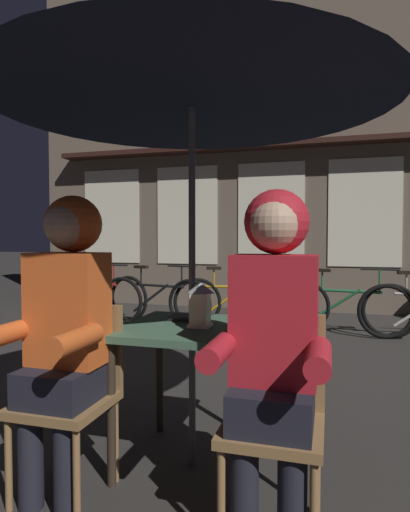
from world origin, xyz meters
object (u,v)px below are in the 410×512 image
(cafe_table, at_px, (192,344))
(chair_left, at_px, (73,386))
(lantern, at_px, (200,304))
(person_right_hooded, at_px, (274,326))
(bicycle_third, at_px, (235,301))
(bicycle_second, at_px, (158,300))
(person_left_hooded, at_px, (65,314))
(chair_right, at_px, (275,408))
(bicycle_fourth, at_px, (345,307))
(book, at_px, (189,318))
(patio_umbrella, at_px, (192,71))
(bicycle_nearest, at_px, (91,297))

(cafe_table, relative_size, chair_left, 0.85)
(lantern, xyz_separation_m, person_right_hooded, (0.43, -0.39, -0.01))
(lantern, bearing_deg, person_right_hooded, -42.71)
(bicycle_third, bearing_deg, bicycle_second, -171.68)
(cafe_table, distance_m, bicycle_second, 3.77)
(lantern, relative_size, person_left_hooded, 0.17)
(chair_right, height_order, bicycle_third, chair_right)
(cafe_table, bearing_deg, bicycle_fourth, 75.76)
(chair_left, bearing_deg, book, 50.45)
(cafe_table, bearing_deg, lantern, -31.31)
(chair_left, height_order, bicycle_second, chair_left)
(chair_right, height_order, person_left_hooded, person_left_hooded)
(lantern, relative_size, bicycle_second, 0.14)
(cafe_table, xyz_separation_m, bicycle_second, (-1.59, 3.40, -0.29))
(chair_left, xyz_separation_m, bicycle_third, (-0.06, 3.92, -0.14))
(cafe_table, xyz_separation_m, chair_left, (-0.48, -0.37, -0.15))
(person_left_hooded, bearing_deg, lantern, 36.27)
(cafe_table, height_order, person_right_hooded, person_right_hooded)
(person_left_hooded, bearing_deg, bicycle_third, 90.86)
(chair_right, height_order, bicycle_fourth, chair_right)
(cafe_table, relative_size, bicycle_third, 0.45)
(patio_umbrella, bearing_deg, bicycle_third, 98.64)
(patio_umbrella, distance_m, book, 1.31)
(chair_left, height_order, chair_right, same)
(lantern, bearing_deg, bicycle_third, 99.41)
(bicycle_third, relative_size, bicycle_fourth, 0.99)
(cafe_table, relative_size, lantern, 3.20)
(chair_right, relative_size, bicycle_fourth, 0.52)
(chair_left, bearing_deg, person_left_hooded, -90.00)
(person_right_hooded, height_order, bicycle_nearest, person_right_hooded)
(patio_umbrella, bearing_deg, chair_left, -142.45)
(book, bearing_deg, bicycle_nearest, 130.78)
(bicycle_third, bearing_deg, lantern, -80.59)
(lantern, relative_size, bicycle_fourth, 0.14)
(person_right_hooded, height_order, book, person_right_hooded)
(chair_right, bearing_deg, person_right_hooded, -90.00)
(patio_umbrella, bearing_deg, chair_right, -37.55)
(person_right_hooded, relative_size, bicycle_second, 0.85)
(person_left_hooded, bearing_deg, cafe_table, 41.57)
(lantern, distance_m, chair_right, 0.66)
(bicycle_third, bearing_deg, patio_umbrella, -81.36)
(chair_left, relative_size, bicycle_nearest, 0.52)
(cafe_table, bearing_deg, patio_umbrella, 0.00)
(bicycle_fourth, bearing_deg, book, -105.82)
(chair_right, distance_m, person_left_hooded, 1.03)
(patio_umbrella, height_order, person_right_hooded, patio_umbrella)
(cafe_table, bearing_deg, chair_right, -37.55)
(person_left_hooded, height_order, person_right_hooded, same)
(lantern, height_order, chair_right, lantern)
(bicycle_nearest, bearing_deg, chair_left, -60.28)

